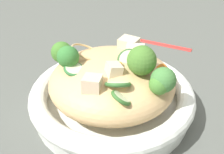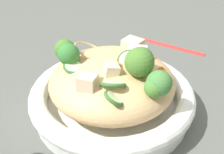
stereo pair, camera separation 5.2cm
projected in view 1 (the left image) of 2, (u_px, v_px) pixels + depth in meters
The scene contains 8 objects.
ground_plane at pixel (112, 109), 0.56m from camera, with size 3.00×3.00×0.00m, color #52554F.
serving_bowl at pixel (112, 98), 0.55m from camera, with size 0.32×0.32×0.06m.
noodle_heap at pixel (112, 81), 0.53m from camera, with size 0.24×0.24×0.11m.
broccoli_florets at pixel (122, 64), 0.48m from camera, with size 0.24×0.14×0.08m.
carrot_coins at pixel (118, 67), 0.49m from camera, with size 0.20×0.05×0.03m.
zucchini_slices at pixel (114, 76), 0.47m from camera, with size 0.15×0.13×0.05m.
chicken_chunks at pixel (121, 58), 0.51m from camera, with size 0.10×0.18×0.03m.
chopsticks_pair at pixel (156, 43), 0.82m from camera, with size 0.20×0.09×0.01m.
Camera 1 is at (0.04, -0.44, 0.36)m, focal length 43.95 mm.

